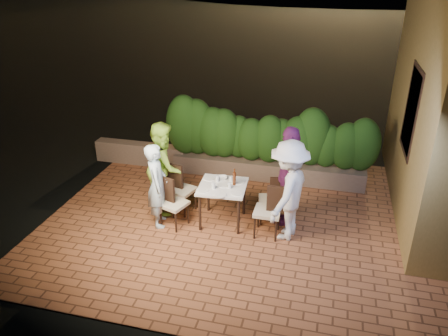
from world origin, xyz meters
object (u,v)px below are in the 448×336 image
(chair_left_front, at_px, (174,203))
(parapet_lamp, at_px, (158,143))
(diner_white, at_px, (288,191))
(beer_bottle, at_px, (234,177))
(bowl, at_px, (222,178))
(diner_blue, at_px, (157,185))
(chair_right_back, at_px, (270,199))
(diner_purple, at_px, (289,175))
(diner_green, at_px, (164,167))
(chair_left_back, at_px, (182,189))
(dining_table, at_px, (223,204))
(chair_right_front, at_px, (267,210))

(chair_left_front, relative_size, parapet_lamp, 6.59)
(diner_white, height_order, parapet_lamp, diner_white)
(beer_bottle, height_order, chair_left_front, beer_bottle)
(beer_bottle, relative_size, bowl, 1.80)
(diner_blue, xyz_separation_m, diner_white, (2.28, 0.17, 0.11))
(chair_right_back, height_order, diner_purple, diner_purple)
(bowl, height_order, diner_green, diner_green)
(beer_bottle, relative_size, chair_right_back, 0.35)
(diner_green, height_order, parapet_lamp, diner_green)
(chair_left_front, height_order, diner_purple, diner_purple)
(beer_bottle, xyz_separation_m, diner_blue, (-1.29, -0.43, -0.12))
(parapet_lamp, bearing_deg, bowl, -41.33)
(chair_left_back, distance_m, parapet_lamp, 2.21)
(bowl, relative_size, diner_blue, 0.11)
(beer_bottle, distance_m, diner_purple, 0.97)
(dining_table, xyz_separation_m, bowl, (-0.07, 0.26, 0.40))
(diner_blue, xyz_separation_m, diner_green, (-0.09, 0.56, 0.10))
(beer_bottle, xyz_separation_m, diner_white, (0.98, -0.26, -0.01))
(chair_left_front, relative_size, diner_blue, 0.59)
(diner_blue, bearing_deg, chair_left_front, -107.56)
(diner_green, bearing_deg, bowl, -108.26)
(bowl, bearing_deg, diner_purple, 3.72)
(parapet_lamp, bearing_deg, diner_purple, -27.72)
(chair_right_front, bearing_deg, diner_purple, -116.87)
(chair_right_front, relative_size, diner_blue, 0.62)
(chair_right_front, height_order, parapet_lamp, chair_right_front)
(bowl, height_order, chair_left_front, chair_left_front)
(parapet_lamp, bearing_deg, beer_bottle, -40.53)
(diner_purple, xyz_separation_m, parapet_lamp, (-3.20, 1.68, -0.35))
(beer_bottle, distance_m, chair_right_front, 0.83)
(parapet_lamp, bearing_deg, chair_right_back, -31.03)
(bowl, bearing_deg, chair_right_back, 1.09)
(diner_blue, distance_m, diner_white, 2.29)
(diner_white, bearing_deg, beer_bottle, -90.07)
(diner_blue, distance_m, diner_green, 0.58)
(dining_table, distance_m, parapet_lamp, 2.90)
(chair_right_front, height_order, diner_green, diner_green)
(chair_left_front, distance_m, diner_green, 0.78)
(dining_table, bearing_deg, bowl, 105.46)
(diner_blue, bearing_deg, dining_table, -93.88)
(beer_bottle, height_order, diner_purple, diner_purple)
(dining_table, bearing_deg, beer_bottle, 23.80)
(bowl, relative_size, chair_right_front, 0.18)
(chair_right_back, bearing_deg, diner_white, 115.96)
(bowl, relative_size, parapet_lamp, 1.23)
(chair_left_back, distance_m, diner_white, 2.09)
(chair_right_front, xyz_separation_m, diner_white, (0.33, 0.04, 0.41))
(dining_table, relative_size, beer_bottle, 2.67)
(dining_table, height_order, parapet_lamp, dining_table)
(diner_green, distance_m, parapet_lamp, 2.03)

